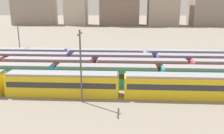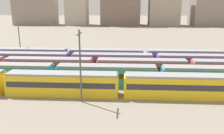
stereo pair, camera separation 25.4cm
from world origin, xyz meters
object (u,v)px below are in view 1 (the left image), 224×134
at_px(train_track_2, 95,67).
at_px(train_track_3, 198,63).
at_px(train_track_1, 159,76).
at_px(train_track_4, 184,58).
at_px(catenary_pole_1, 19,40).
at_px(catenary_pole_0, 81,63).

distance_m(train_track_2, train_track_3, 22.75).
xyz_separation_m(train_track_1, train_track_2, (-12.29, 5.20, 0.00)).
bearing_deg(train_track_4, catenary_pole_1, 176.24).
height_order(train_track_2, catenary_pole_0, catenary_pole_0).
relative_size(train_track_3, catenary_pole_0, 8.63).
xyz_separation_m(train_track_3, train_track_4, (-1.78, 5.20, 0.00)).
height_order(train_track_3, catenary_pole_1, catenary_pole_1).
height_order(train_track_1, train_track_2, same).
height_order(train_track_1, catenary_pole_1, catenary_pole_1).
bearing_deg(train_track_2, train_track_4, 27.04).
height_order(train_track_2, catenary_pole_1, catenary_pole_1).
bearing_deg(catenary_pole_0, train_track_4, 48.70).
distance_m(train_track_2, train_track_4, 22.87).
xyz_separation_m(train_track_3, catenary_pole_0, (-22.44, -18.32, 4.08)).
height_order(train_track_1, catenary_pole_0, catenary_pole_0).
distance_m(catenary_pole_0, catenary_pole_1, 33.65).
bearing_deg(train_track_1, train_track_4, 62.61).
bearing_deg(catenary_pole_0, train_track_2, 88.74).
bearing_deg(catenary_pole_0, train_track_1, 32.20).
bearing_deg(train_track_1, catenary_pole_0, -147.80).
relative_size(train_track_1, catenary_pole_0, 6.89).
distance_m(train_track_1, catenary_pole_0, 15.41).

